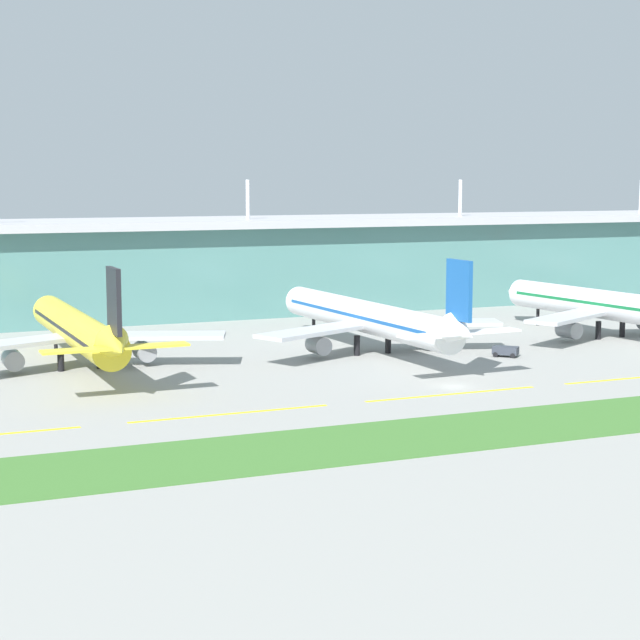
# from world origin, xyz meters

# --- Properties ---
(ground_plane) EXTENTS (600.00, 600.00, 0.00)m
(ground_plane) POSITION_xyz_m (0.00, 0.00, 0.00)
(ground_plane) COLOR gray
(terminal_building) EXTENTS (288.00, 34.00, 31.18)m
(terminal_building) POSITION_xyz_m (-0.00, 100.19, 11.30)
(terminal_building) COLOR slate
(terminal_building) RESTS_ON ground
(airliner_near_middle) EXTENTS (48.80, 64.34, 18.90)m
(airliner_near_middle) POSITION_xyz_m (-49.40, 38.24, 6.45)
(airliner_near_middle) COLOR yellow
(airliner_near_middle) RESTS_ON ground
(airliner_center) EXTENTS (48.73, 67.96, 18.90)m
(airliner_center) POSITION_xyz_m (1.88, 33.77, 6.45)
(airliner_center) COLOR white
(airliner_center) RESTS_ON ground
(airliner_far_middle) EXTENTS (48.52, 60.41, 18.90)m
(airliner_far_middle) POSITION_xyz_m (53.74, 33.17, 6.44)
(airliner_far_middle) COLOR silver
(airliner_far_middle) RESTS_ON ground
(taxiway_stripe_mid_west) EXTENTS (28.00, 0.70, 0.04)m
(taxiway_stripe_mid_west) POSITION_xyz_m (-37.00, -4.81, 0.02)
(taxiway_stripe_mid_west) COLOR yellow
(taxiway_stripe_mid_west) RESTS_ON ground
(taxiway_stripe_centre) EXTENTS (28.00, 0.70, 0.04)m
(taxiway_stripe_centre) POSITION_xyz_m (-3.00, -4.81, 0.02)
(taxiway_stripe_centre) COLOR yellow
(taxiway_stripe_centre) RESTS_ON ground
(taxiway_stripe_mid_east) EXTENTS (28.00, 0.70, 0.04)m
(taxiway_stripe_mid_east) POSITION_xyz_m (31.00, -4.81, 0.02)
(taxiway_stripe_mid_east) COLOR yellow
(taxiway_stripe_mid_east) RESTS_ON ground
(grass_verge) EXTENTS (300.00, 18.00, 0.10)m
(grass_verge) POSITION_xyz_m (0.00, -25.93, 0.05)
(grass_verge) COLOR #3D702D
(grass_verge) RESTS_ON ground
(pushback_tug) EXTENTS (4.80, 4.82, 1.85)m
(pushback_tug) POSITION_xyz_m (22.50, 20.65, 1.10)
(pushback_tug) COLOR #333842
(pushback_tug) RESTS_ON ground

